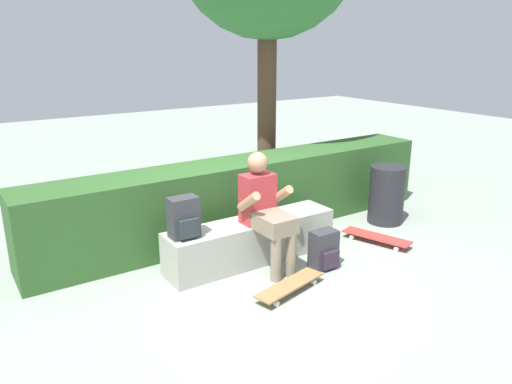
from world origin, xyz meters
TOP-DOWN VIEW (x-y plane):
  - ground_plane at (0.00, 0.00)m, footprint 24.00×24.00m
  - bench_main at (0.00, 0.36)m, footprint 1.93×0.43m
  - person_skater at (0.03, 0.15)m, footprint 0.49×0.62m
  - skateboard_near_person at (-0.10, -0.43)m, footprint 0.82×0.38m
  - skateboard_beside_bench at (1.47, -0.06)m, footprint 0.44×0.82m
  - backpack_on_bench at (-0.78, 0.35)m, footprint 0.28×0.23m
  - backpack_on_ground at (0.54, -0.19)m, footprint 0.28×0.23m
  - hedge_row at (0.42, 1.15)m, footprint 5.29×0.65m
  - trash_bin at (2.09, 0.38)m, footprint 0.45×0.45m

SIDE VIEW (x-z plane):
  - ground_plane at x=0.00m, z-range 0.00..0.00m
  - skateboard_near_person at x=-0.10m, z-range 0.03..0.12m
  - skateboard_beside_bench at x=1.47m, z-range 0.03..0.12m
  - backpack_on_ground at x=0.54m, z-range -0.01..0.39m
  - bench_main at x=0.00m, z-range 0.00..0.45m
  - trash_bin at x=2.09m, z-range 0.00..0.75m
  - hedge_row at x=0.42m, z-range 0.00..0.90m
  - backpack_on_bench at x=-0.78m, z-range 0.45..0.85m
  - person_skater at x=0.03m, z-range 0.05..1.25m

